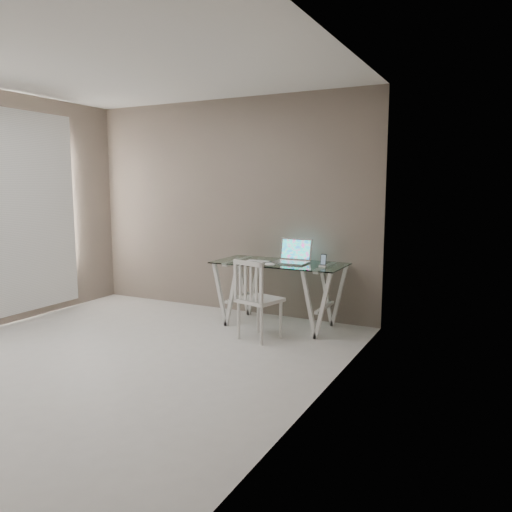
% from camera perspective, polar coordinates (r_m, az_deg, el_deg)
% --- Properties ---
extents(room, '(4.50, 4.52, 2.71)m').
position_cam_1_polar(room, '(4.69, -17.85, 8.86)').
color(room, beige).
rests_on(room, ground).
extents(desk, '(1.50, 0.70, 0.75)m').
position_cam_1_polar(desk, '(5.78, 2.68, -4.31)').
color(desk, silver).
rests_on(desk, ground).
extents(chair, '(0.48, 0.48, 0.86)m').
position_cam_1_polar(chair, '(5.22, -0.07, -4.61)').
color(chair, silver).
rests_on(chair, ground).
extents(laptop, '(0.38, 0.32, 0.27)m').
position_cam_1_polar(laptop, '(5.72, 4.24, -0.10)').
color(laptop, '#BABABF').
rests_on(laptop, desk).
extents(keyboard, '(0.29, 0.12, 0.01)m').
position_cam_1_polar(keyboard, '(5.78, 0.22, -0.59)').
color(keyboard, silver).
rests_on(keyboard, desk).
extents(mouse, '(0.12, 0.07, 0.04)m').
position_cam_1_polar(mouse, '(5.45, 1.57, -0.96)').
color(mouse, white).
rests_on(mouse, desk).
extents(phone_dock, '(0.07, 0.07, 0.14)m').
position_cam_1_polar(phone_dock, '(5.45, 7.68, -0.83)').
color(phone_dock, white).
rests_on(phone_dock, desk).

